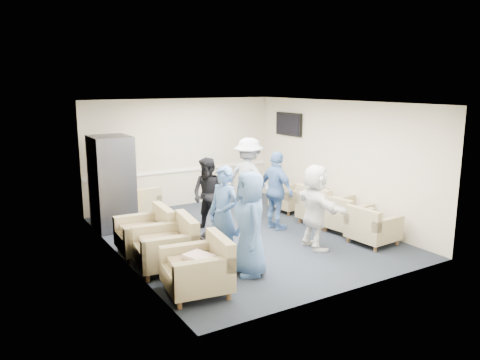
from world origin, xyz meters
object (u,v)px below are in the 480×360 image
armchair_right_midnear (344,216)px  person_front_left (250,224)px  armchair_right_midfar (323,208)px  person_mid_left (224,215)px  armchair_corner (139,206)px  vending_machine (112,183)px  person_mid_right (277,191)px  person_back_left (209,195)px  armchair_right_near (371,228)px  person_front_right (315,207)px  armchair_left_far (148,235)px  armchair_right_far (289,198)px  armchair_left_near (201,270)px  person_back_right (249,179)px  armchair_left_mid (169,247)px

armchair_right_midnear → person_front_left: size_ratio=0.55×
armchair_right_midfar → person_mid_left: person_mid_left is taller
armchair_corner → vending_machine: (-0.64, -0.26, 0.66)m
armchair_right_midnear → person_mid_right: bearing=43.3°
armchair_right_midfar → armchair_right_midnear: bearing=176.1°
person_back_left → person_mid_right: person_mid_right is taller
armchair_right_near → person_back_left: (-2.33, 2.33, 0.46)m
person_front_left → person_front_right: size_ratio=1.06×
armchair_right_midnear → person_front_right: person_front_right is taller
armchair_right_midfar → vending_machine: size_ratio=0.52×
armchair_right_near → armchair_left_far: bearing=61.9°
person_mid_left → vending_machine: bearing=-179.4°
armchair_right_near → person_mid_right: size_ratio=0.51×
armchair_right_midfar → person_mid_left: bearing=99.3°
armchair_right_far → person_front_right: person_front_right is taller
armchair_left_near → person_back_right: (2.72, 3.00, 0.57)m
armchair_right_near → person_back_right: person_back_right is taller
armchair_left_far → armchair_left_near: bearing=6.3°
person_mid_right → person_back_left: bearing=60.3°
vending_machine → person_mid_left: bearing=-69.8°
armchair_right_far → person_mid_right: (-1.11, -1.03, 0.53)m
armchair_left_near → person_back_right: 4.09m
armchair_left_mid → armchair_right_far: 4.36m
person_mid_left → person_back_right: bearing=119.2°
armchair_right_midnear → person_mid_left: 3.02m
person_mid_left → person_front_right: size_ratio=1.05×
armchair_right_far → person_mid_left: person_mid_left is taller
armchair_left_near → person_front_left: bearing=111.4°
armchair_left_far → vending_machine: bearing=-174.4°
person_mid_right → person_front_right: bearing=172.2°
armchair_left_mid → person_back_left: (1.51, 1.47, 0.41)m
armchair_left_far → person_mid_right: bearing=93.8°
armchair_corner → vending_machine: bearing=19.2°
person_front_left → person_mid_right: (1.76, 1.75, -0.01)m
armchair_left_near → armchair_right_far: armchair_left_near is taller
armchair_right_midnear → person_mid_right: person_mid_right is taller
person_front_left → person_back_right: person_back_right is taller
armchair_right_midnear → person_back_left: bearing=50.4°
armchair_right_midfar → person_back_left: (-2.39, 0.85, 0.41)m
person_front_right → armchair_right_midnear: bearing=-60.4°
armchair_left_near → vending_machine: bearing=-169.3°
armchair_right_near → person_front_right: size_ratio=0.54×
person_back_right → armchair_left_near: bearing=114.4°
armchair_left_mid → person_back_left: person_back_left is taller
armchair_left_far → person_back_left: bearing=114.6°
armchair_left_near → person_front_left: size_ratio=0.60×
armchair_right_near → armchair_right_midnear: armchair_right_midnear is taller
armchair_corner → person_mid_left: bearing=95.0°
armchair_right_midfar → armchair_right_far: 1.29m
person_front_right → armchair_right_near: bearing=-101.9°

